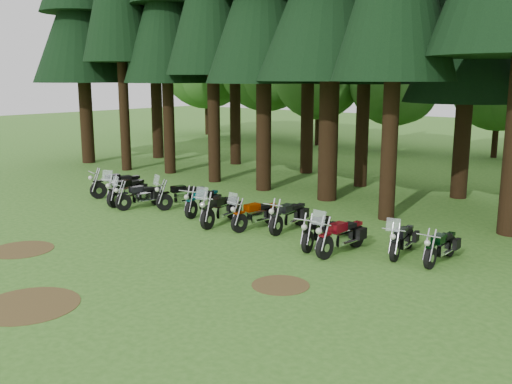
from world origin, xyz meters
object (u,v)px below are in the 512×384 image
motorcycle_1 (127,191)px  motorcycle_10 (402,240)px  motorcycle_2 (140,196)px  motorcycle_4 (203,202)px  motorcycle_7 (289,217)px  motorcycle_0 (118,185)px  motorcycle_6 (256,215)px  motorcycle_8 (317,232)px  motorcycle_3 (182,196)px  motorcycle_9 (341,237)px  motorcycle_5 (220,210)px  motorcycle_11 (441,248)px

motorcycle_1 → motorcycle_10: size_ratio=1.18×
motorcycle_2 → motorcycle_10: bearing=15.3°
motorcycle_4 → motorcycle_7: bearing=-9.1°
motorcycle_0 → motorcycle_6: bearing=14.2°
motorcycle_10 → motorcycle_1: bearing=174.4°
motorcycle_0 → motorcycle_8: motorcycle_0 is taller
motorcycle_3 → motorcycle_10: motorcycle_3 is taller
motorcycle_4 → motorcycle_9: 6.37m
motorcycle_8 → motorcycle_9: motorcycle_9 is taller
motorcycle_2 → motorcycle_9: motorcycle_9 is taller
motorcycle_6 → motorcycle_8: bearing=-0.8°
motorcycle_1 → motorcycle_5: size_ratio=1.02×
motorcycle_7 → motorcycle_10: size_ratio=1.08×
motorcycle_5 → motorcycle_9: (4.85, -0.20, -0.01)m
motorcycle_5 → motorcycle_8: size_ratio=1.12×
motorcycle_11 → motorcycle_10: bearing=-177.4°
motorcycle_4 → motorcycle_10: (7.72, 0.10, -0.02)m
motorcycle_3 → motorcycle_5: bearing=0.8°
motorcycle_6 → motorcycle_10: size_ratio=1.06×
motorcycle_8 → motorcycle_9: bearing=-22.0°
motorcycle_6 → motorcycle_8: size_ratio=1.03×
motorcycle_1 → motorcycle_9: motorcycle_1 is taller
motorcycle_3 → motorcycle_11: motorcycle_3 is taller
motorcycle_3 → motorcycle_5: (2.76, -0.83, 0.03)m
motorcycle_2 → motorcycle_10: size_ratio=1.06×
motorcycle_4 → motorcycle_8: (5.41, -0.67, -0.01)m
motorcycle_2 → motorcycle_11: 11.39m
motorcycle_11 → motorcycle_6: bearing=-175.9°
motorcycle_0 → motorcycle_6: 7.72m
motorcycle_9 → motorcycle_10: (1.41, 0.94, -0.05)m
motorcycle_0 → motorcycle_10: size_ratio=1.13×
motorcycle_3 → motorcycle_9: motorcycle_9 is taller
motorcycle_0 → motorcycle_4: size_ratio=1.07×
motorcycle_4 → motorcycle_7: size_ratio=0.98×
motorcycle_5 → motorcycle_9: 4.85m
motorcycle_7 → motorcycle_10: bearing=-6.9°
motorcycle_5 → motorcycle_10: size_ratio=1.16×
motorcycle_7 → motorcycle_0: bearing=175.8°
motorcycle_3 → motorcycle_10: 9.02m
motorcycle_2 → motorcycle_0: bearing=172.8°
motorcycle_10 → motorcycle_6: bearing=175.5°
motorcycle_3 → motorcycle_9: (7.61, -1.03, 0.01)m
motorcycle_4 → motorcycle_11: motorcycle_4 is taller
motorcycle_3 → motorcycle_7: 5.02m
motorcycle_5 → motorcycle_11: (7.34, 0.80, -0.08)m
motorcycle_2 → motorcycle_3: size_ratio=0.99×
motorcycle_6 → motorcycle_0: bearing=-175.4°
motorcycle_4 → motorcycle_10: size_ratio=1.06×
motorcycle_6 → motorcycle_7: 1.10m
motorcycle_5 → motorcycle_10: motorcycle_5 is taller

